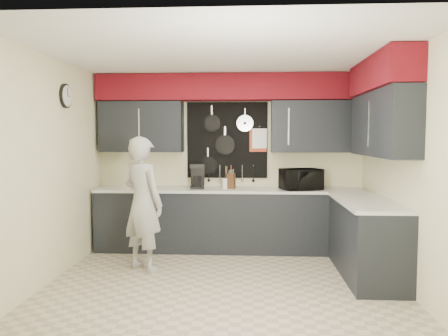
# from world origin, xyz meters

# --- Properties ---
(ground) EXTENTS (4.00, 4.00, 0.00)m
(ground) POSITION_xyz_m (0.00, 0.00, 0.00)
(ground) COLOR #C6B39A
(ground) RESTS_ON ground
(back_wall_assembly) EXTENTS (4.00, 0.36, 2.60)m
(back_wall_assembly) POSITION_xyz_m (0.01, 1.60, 2.01)
(back_wall_assembly) COLOR #F2F1BB
(back_wall_assembly) RESTS_ON ground
(right_wall_assembly) EXTENTS (0.36, 3.50, 2.60)m
(right_wall_assembly) POSITION_xyz_m (1.85, 0.26, 1.94)
(right_wall_assembly) COLOR #F2F1BB
(right_wall_assembly) RESTS_ON ground
(left_wall_assembly) EXTENTS (0.05, 3.50, 2.60)m
(left_wall_assembly) POSITION_xyz_m (-1.99, 0.02, 1.33)
(left_wall_assembly) COLOR #F2F1BB
(left_wall_assembly) RESTS_ON ground
(base_cabinets) EXTENTS (3.95, 2.20, 0.92)m
(base_cabinets) POSITION_xyz_m (0.49, 1.13, 0.46)
(base_cabinets) COLOR black
(base_cabinets) RESTS_ON ground
(microwave) EXTENTS (0.64, 0.53, 0.30)m
(microwave) POSITION_xyz_m (1.02, 1.35, 1.07)
(microwave) COLOR black
(microwave) RESTS_ON base_cabinets
(knife_block) EXTENTS (0.12, 0.12, 0.22)m
(knife_block) POSITION_xyz_m (0.03, 1.43, 1.03)
(knife_block) COLOR #3C2013
(knife_block) RESTS_ON base_cabinets
(utensil_crock) EXTENTS (0.12, 0.12, 0.15)m
(utensil_crock) POSITION_xyz_m (-0.05, 1.44, 0.99)
(utensil_crock) COLOR white
(utensil_crock) RESTS_ON base_cabinets
(coffee_maker) EXTENTS (0.23, 0.27, 0.36)m
(coffee_maker) POSITION_xyz_m (-0.48, 1.42, 1.11)
(coffee_maker) COLOR black
(coffee_maker) RESTS_ON base_cabinets
(person) EXTENTS (0.73, 0.67, 1.68)m
(person) POSITION_xyz_m (-1.05, 0.45, 0.84)
(person) COLOR #B7B6B4
(person) RESTS_ON ground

